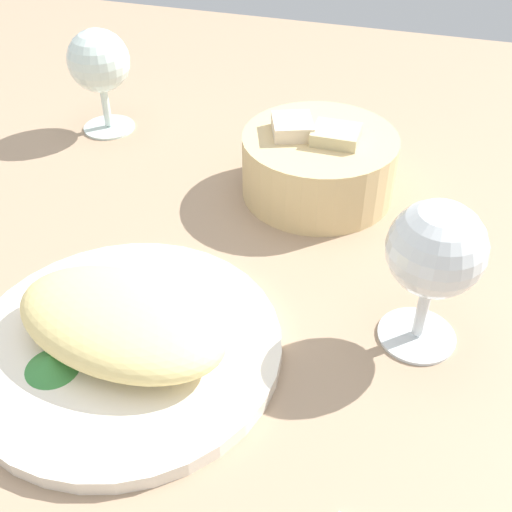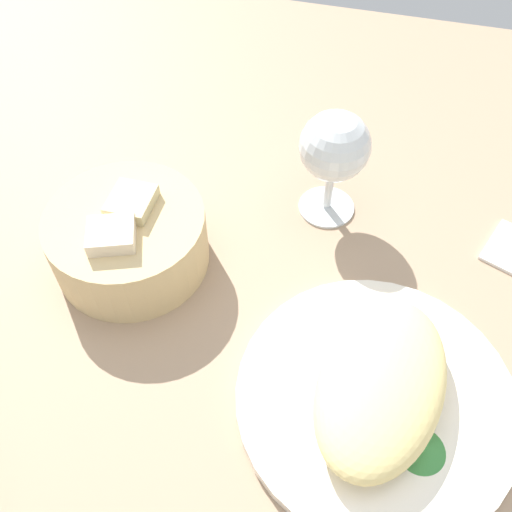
% 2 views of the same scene
% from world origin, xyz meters
% --- Properties ---
extents(ground_plane, '(1.40, 1.40, 0.02)m').
position_xyz_m(ground_plane, '(0.00, 0.00, -0.01)').
color(ground_plane, tan).
extents(plate, '(0.26, 0.26, 0.01)m').
position_xyz_m(plate, '(0.00, -0.12, 0.01)').
color(plate, white).
rests_on(plate, ground_plane).
extents(omelette, '(0.20, 0.14, 0.05)m').
position_xyz_m(omelette, '(0.00, -0.12, 0.04)').
color(omelette, '#F1D887').
rests_on(omelette, plate).
extents(lettuce_garnish, '(0.04, 0.04, 0.01)m').
position_xyz_m(lettuce_garnish, '(-0.04, -0.17, 0.02)').
color(lettuce_garnish, '#39833C').
rests_on(lettuce_garnish, plate).
extents(bread_basket, '(0.17, 0.17, 0.09)m').
position_xyz_m(bread_basket, '(0.10, 0.16, 0.04)').
color(bread_basket, '#D3B67E').
rests_on(bread_basket, ground_plane).
extents(wine_glass_near, '(0.08, 0.08, 0.14)m').
position_xyz_m(wine_glass_near, '(0.23, -0.03, 0.09)').
color(wine_glass_near, silver).
rests_on(wine_glass_near, ground_plane).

